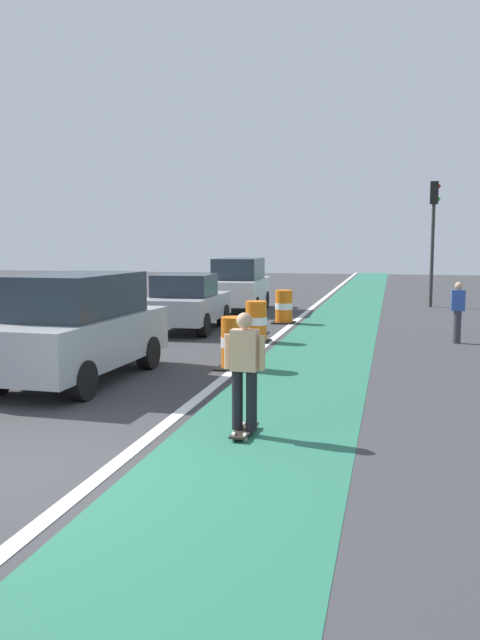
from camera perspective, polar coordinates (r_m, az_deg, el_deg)
The scene contains 12 objects.
ground_plane at distance 8.04m, azimuth -18.25°, elevation -12.53°, with size 100.00×100.00×0.00m, color #38383A.
bike_lane_strip at distance 18.70m, azimuth 8.06°, elevation -1.33°, with size 2.50×80.00×0.01m, color #286B51.
lane_divider_stripe at distance 18.89m, azimuth 3.53°, elevation -1.19°, with size 0.20×80.00×0.01m, color silver.
skateboarder_on_lane at distance 8.80m, azimuth 0.39°, elevation -4.38°, with size 0.57×0.81×1.69m.
parked_suv_nearest at distance 12.68m, azimuth -14.04°, elevation -0.58°, with size 2.02×4.65×2.04m.
parked_sedan_second at distance 19.49m, azimuth -4.72°, elevation 1.49°, with size 2.04×4.16×1.70m.
parked_suv_third at distance 25.11m, azimuth -0.09°, elevation 3.15°, with size 2.13×4.70×2.04m.
traffic_barrel_front at distance 13.52m, azimuth -0.49°, elevation -2.09°, with size 0.73×0.73×1.09m.
traffic_barrel_mid at distance 17.23m, azimuth 1.43°, elevation -0.18°, with size 0.73×0.73×1.09m.
traffic_barrel_back at distance 21.31m, azimuth 3.87°, elevation 1.14°, with size 0.73×0.73×1.09m.
traffic_light_corner at distance 27.84m, azimuth 16.62°, elevation 8.30°, with size 0.41×0.32×5.10m.
pedestrian_crossing at distance 17.88m, azimuth 18.58°, elevation 0.79°, with size 0.34×0.20×1.61m.
Camera 1 is at (4.04, -6.45, 2.61)m, focal length 36.45 mm.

